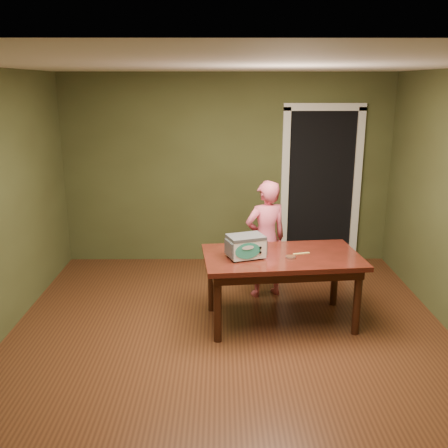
{
  "coord_description": "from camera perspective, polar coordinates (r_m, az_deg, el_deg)",
  "views": [
    {
      "loc": [
        -0.08,
        -4.31,
        2.45
      ],
      "look_at": [
        -0.05,
        1.0,
        0.95
      ],
      "focal_mm": 40.0,
      "sensor_mm": 36.0,
      "label": 1
    }
  ],
  "objects": [
    {
      "name": "doorway",
      "position": [
        7.36,
        10.53,
        4.59
      ],
      "size": [
        1.1,
        0.66,
        2.25
      ],
      "color": "black",
      "rests_on": "ground"
    },
    {
      "name": "baking_pan",
      "position": [
        5.08,
        7.61,
        -3.76
      ],
      "size": [
        0.1,
        0.1,
        0.02
      ],
      "color": "silver",
      "rests_on": "dining_table"
    },
    {
      "name": "floor",
      "position": [
        4.96,
        0.69,
        -13.84
      ],
      "size": [
        5.0,
        5.0,
        0.0
      ],
      "primitive_type": "plane",
      "color": "#582E19",
      "rests_on": "ground"
    },
    {
      "name": "room_shell",
      "position": [
        4.37,
        0.76,
        5.99
      ],
      "size": [
        4.52,
        5.02,
        2.61
      ],
      "color": "#49502A",
      "rests_on": "ground"
    },
    {
      "name": "spatula",
      "position": [
        5.23,
        8.83,
        -3.34
      ],
      "size": [
        0.18,
        0.07,
        0.01
      ],
      "primitive_type": "cube",
      "rotation": [
        0.0,
        0.0,
        0.28
      ],
      "color": "#DAC05E",
      "rests_on": "dining_table"
    },
    {
      "name": "toy_oven",
      "position": [
        5.02,
        2.51,
        -2.49
      ],
      "size": [
        0.43,
        0.36,
        0.23
      ],
      "rotation": [
        0.0,
        0.0,
        0.33
      ],
      "color": "#4C4F54",
      "rests_on": "dining_table"
    },
    {
      "name": "child",
      "position": [
        5.84,
        4.8,
        -1.74
      ],
      "size": [
        0.59,
        0.48,
        1.39
      ],
      "primitive_type": "imported",
      "rotation": [
        0.0,
        0.0,
        3.48
      ],
      "color": "#E85F7B",
      "rests_on": "floor"
    },
    {
      "name": "dining_table",
      "position": [
        5.2,
        6.6,
        -4.57
      ],
      "size": [
        1.68,
        1.06,
        0.75
      ],
      "rotation": [
        0.0,
        0.0,
        0.1
      ],
      "color": "#3B150D",
      "rests_on": "floor"
    }
  ]
}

